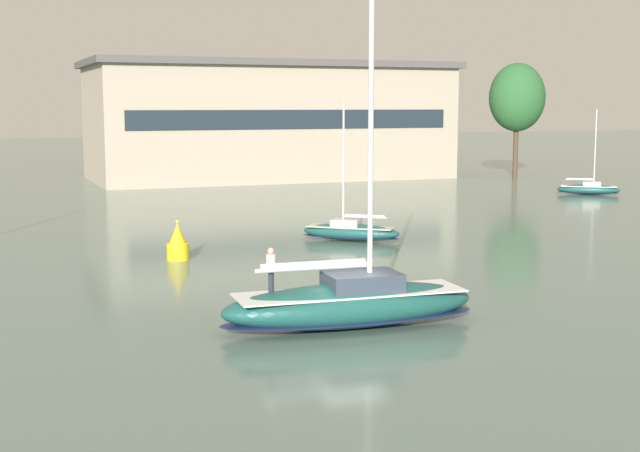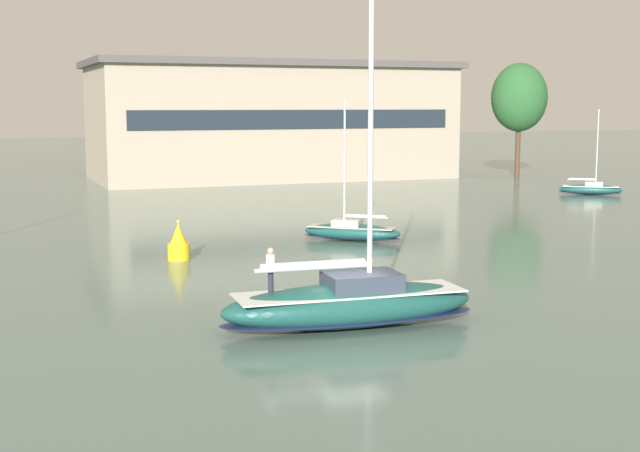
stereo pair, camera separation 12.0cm
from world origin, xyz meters
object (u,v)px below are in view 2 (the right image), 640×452
at_px(channel_buoy, 179,244).
at_px(tree_shore_center, 519,98).
at_px(sailboat_moored_near_marina, 352,231).
at_px(sailboat_main, 350,303).
at_px(sailboat_moored_far_slip, 591,189).

bearing_deg(channel_buoy, tree_shore_center, 39.48).
bearing_deg(sailboat_moored_near_marina, sailboat_main, -113.58).
distance_m(sailboat_moored_near_marina, channel_buoy, 11.60).
height_order(sailboat_moored_far_slip, channel_buoy, sailboat_moored_far_slip).
distance_m(tree_shore_center, sailboat_moored_far_slip, 20.89).
xyz_separation_m(sailboat_main, sailboat_moored_near_marina, (8.47, 19.42, -0.35)).
relative_size(sailboat_moored_near_marina, channel_buoy, 3.93).
bearing_deg(sailboat_moored_far_slip, tree_shore_center, 76.28).
xyz_separation_m(sailboat_main, channel_buoy, (-2.76, 16.56, -0.07)).
height_order(sailboat_main, sailboat_moored_far_slip, sailboat_main).
bearing_deg(sailboat_moored_far_slip, channel_buoy, -154.62).
height_order(tree_shore_center, sailboat_main, sailboat_main).
distance_m(sailboat_moored_far_slip, channel_buoy, 47.05).
bearing_deg(sailboat_main, sailboat_moored_near_marina, 66.42).
height_order(tree_shore_center, sailboat_moored_near_marina, tree_shore_center).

